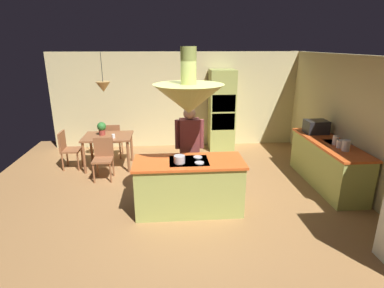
# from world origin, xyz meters

# --- Properties ---
(ground) EXTENTS (8.16, 8.16, 0.00)m
(ground) POSITION_xyz_m (0.00, 0.00, 0.00)
(ground) COLOR #9E7042
(wall_back) EXTENTS (6.80, 0.10, 2.55)m
(wall_back) POSITION_xyz_m (0.00, 3.45, 1.27)
(wall_back) COLOR beige
(wall_back) RESTS_ON ground
(wall_right) EXTENTS (0.10, 7.20, 2.55)m
(wall_right) POSITION_xyz_m (3.25, 0.40, 1.27)
(wall_right) COLOR beige
(wall_right) RESTS_ON ground
(kitchen_island) EXTENTS (1.83, 0.78, 0.93)m
(kitchen_island) POSITION_xyz_m (0.00, -0.20, 0.46)
(kitchen_island) COLOR #A8B259
(kitchen_island) RESTS_ON ground
(counter_run_right) EXTENTS (0.73, 2.17, 0.91)m
(counter_run_right) POSITION_xyz_m (2.84, 0.60, 0.46)
(counter_run_right) COLOR #A8B259
(counter_run_right) RESTS_ON ground
(oven_tower) EXTENTS (0.66, 0.62, 2.12)m
(oven_tower) POSITION_xyz_m (1.10, 3.04, 1.06)
(oven_tower) COLOR #A8B259
(oven_tower) RESTS_ON ground
(dining_table) EXTENTS (1.08, 0.81, 0.76)m
(dining_table) POSITION_xyz_m (-1.70, 1.90, 0.65)
(dining_table) COLOR brown
(dining_table) RESTS_ON ground
(person_at_island) EXTENTS (0.53, 0.22, 1.67)m
(person_at_island) POSITION_xyz_m (0.06, 0.46, 0.96)
(person_at_island) COLOR tan
(person_at_island) RESTS_ON ground
(range_hood) EXTENTS (1.10, 1.10, 1.00)m
(range_hood) POSITION_xyz_m (0.00, -0.20, 1.96)
(range_hood) COLOR #A8B259
(pendant_light_over_table) EXTENTS (0.32, 0.32, 0.82)m
(pendant_light_over_table) POSITION_xyz_m (-1.70, 1.90, 1.86)
(pendant_light_over_table) COLOR #E0B266
(chair_facing_island) EXTENTS (0.40, 0.40, 0.87)m
(chair_facing_island) POSITION_xyz_m (-1.70, 1.27, 0.50)
(chair_facing_island) COLOR brown
(chair_facing_island) RESTS_ON ground
(chair_by_back_wall) EXTENTS (0.40, 0.40, 0.87)m
(chair_by_back_wall) POSITION_xyz_m (-1.70, 2.53, 0.50)
(chair_by_back_wall) COLOR brown
(chair_by_back_wall) RESTS_ON ground
(chair_at_corner) EXTENTS (0.40, 0.40, 0.87)m
(chair_at_corner) POSITION_xyz_m (-2.62, 1.90, 0.50)
(chair_at_corner) COLOR brown
(chair_at_corner) RESTS_ON ground
(potted_plant_on_table) EXTENTS (0.20, 0.20, 0.30)m
(potted_plant_on_table) POSITION_xyz_m (-1.83, 1.97, 0.93)
(potted_plant_on_table) COLOR #99382D
(potted_plant_on_table) RESTS_ON dining_table
(cup_on_table) EXTENTS (0.07, 0.07, 0.09)m
(cup_on_table) POSITION_xyz_m (-1.53, 1.70, 0.81)
(cup_on_table) COLOR white
(cup_on_table) RESTS_ON dining_table
(canister_flour) EXTENTS (0.13, 0.13, 0.20)m
(canister_flour) POSITION_xyz_m (2.84, 0.07, 1.01)
(canister_flour) COLOR silver
(canister_flour) RESTS_ON counter_run_right
(canister_sugar) EXTENTS (0.14, 0.14, 0.15)m
(canister_sugar) POSITION_xyz_m (2.84, 0.25, 0.98)
(canister_sugar) COLOR silver
(canister_sugar) RESTS_ON counter_run_right
(canister_tea) EXTENTS (0.10, 0.10, 0.17)m
(canister_tea) POSITION_xyz_m (2.84, 0.43, 0.99)
(canister_tea) COLOR silver
(canister_tea) RESTS_ON counter_run_right
(microwave_on_counter) EXTENTS (0.46, 0.36, 0.28)m
(microwave_on_counter) POSITION_xyz_m (2.84, 1.24, 1.05)
(microwave_on_counter) COLOR #232326
(microwave_on_counter) RESTS_ON counter_run_right
(cooking_pot_on_cooktop) EXTENTS (0.18, 0.18, 0.12)m
(cooking_pot_on_cooktop) POSITION_xyz_m (-0.16, -0.33, 0.99)
(cooking_pot_on_cooktop) COLOR #B2B2B7
(cooking_pot_on_cooktop) RESTS_ON kitchen_island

